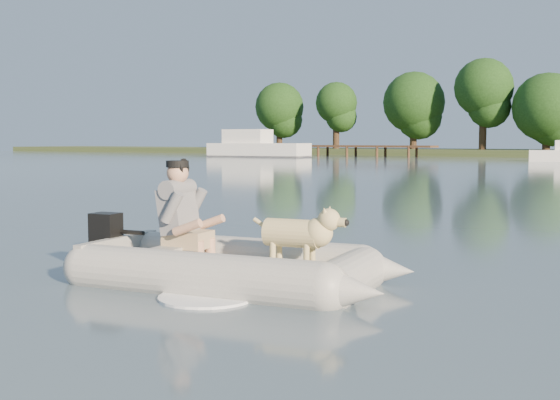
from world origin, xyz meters
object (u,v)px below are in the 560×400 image
Objects in this scene: dinghy at (234,228)px; dock at (342,151)px; cabin_cruiser at (259,143)px; man at (180,208)px; dog at (293,238)px.

dock is at bearing 107.75° from dinghy.
cabin_cruiser reaches higher than dock.
man is 55.03m from cabin_cruiser.
dinghy is 55.37m from cabin_cruiser.
man is at bearing -62.30° from cabin_cruiser.
cabin_cruiser reaches higher than dinghy.
dock is 58.16m from dinghy.
cabin_cruiser is (-31.46, 45.56, 0.64)m from dinghy.
dock is 19.37× the size of dog.
man is 0.11× the size of cabin_cruiser.
man is (25.73, -51.87, 0.25)m from dock.
man reaches higher than dock.
dinghy is 0.49× the size of cabin_cruiser.
man is 1.16× the size of dog.
man is at bearing 175.76° from dinghy.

